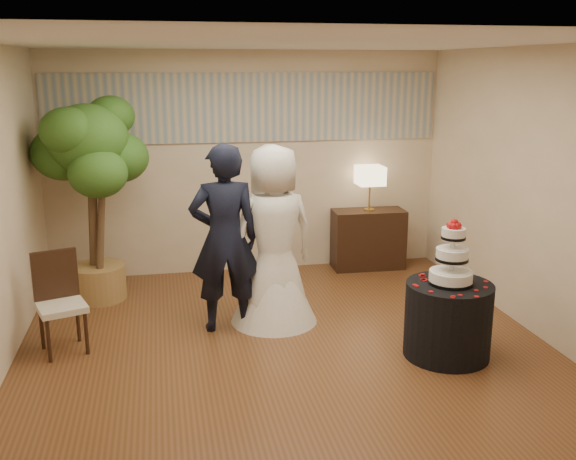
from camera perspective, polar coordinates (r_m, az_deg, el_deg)
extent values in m
cube|color=brown|center=(6.22, -0.18, -10.36)|extent=(5.00, 5.00, 0.00)
cube|color=white|center=(5.65, -0.20, 16.36)|extent=(5.00, 5.00, 0.00)
cube|color=beige|center=(8.21, -3.61, 5.92)|extent=(5.00, 0.06, 2.80)
cube|color=beige|center=(3.45, 7.97, -6.21)|extent=(5.00, 0.06, 2.80)
cube|color=beige|center=(6.72, 21.25, 3.07)|extent=(0.06, 5.00, 2.80)
cube|color=#9F9F96|center=(8.11, -3.67, 10.79)|extent=(4.90, 0.02, 0.85)
imported|color=black|center=(6.36, -5.66, -0.76)|extent=(0.70, 0.46, 1.90)
imported|color=white|center=(6.53, -1.30, -0.48)|extent=(1.11, 1.11, 1.86)
cylinder|color=black|center=(6.11, 14.02, -7.76)|extent=(0.90, 0.90, 0.70)
cube|color=black|center=(8.52, 7.13, -0.80)|extent=(0.95, 0.45, 0.78)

